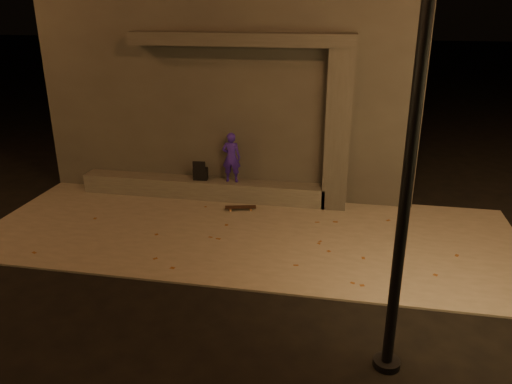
% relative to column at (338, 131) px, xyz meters
% --- Properties ---
extents(ground, '(120.00, 120.00, 0.00)m').
position_rel_column_xyz_m(ground, '(-1.70, -3.75, -1.84)').
color(ground, black).
rests_on(ground, ground).
extents(sidewalk, '(11.00, 4.40, 0.04)m').
position_rel_column_xyz_m(sidewalk, '(-1.70, -1.75, -1.82)').
color(sidewalk, '#68645C').
rests_on(sidewalk, ground).
extents(building, '(9.00, 5.10, 5.22)m').
position_rel_column_xyz_m(building, '(-2.70, 2.74, 0.77)').
color(building, '#3B3836').
rests_on(building, ground).
extents(ledge, '(6.00, 0.55, 0.45)m').
position_rel_column_xyz_m(ledge, '(-3.20, 0.00, -1.58)').
color(ledge, '#4B4944').
rests_on(ledge, sidewalk).
extents(column, '(0.55, 0.55, 3.60)m').
position_rel_column_xyz_m(column, '(0.00, 0.00, 0.00)').
color(column, '#3B3836').
rests_on(column, sidewalk).
extents(canopy, '(5.00, 0.70, 0.28)m').
position_rel_column_xyz_m(canopy, '(-2.20, 0.05, 1.94)').
color(canopy, '#3B3836').
rests_on(canopy, column).
extents(skateboarder, '(0.45, 0.30, 1.21)m').
position_rel_column_xyz_m(skateboarder, '(-2.45, 0.00, -0.75)').
color(skateboarder, '#3019A4').
rests_on(skateboarder, ledge).
extents(backpack, '(0.36, 0.25, 0.48)m').
position_rel_column_xyz_m(backpack, '(-3.23, 0.00, -1.19)').
color(backpack, black).
rests_on(backpack, ledge).
extents(skateboard, '(0.73, 0.35, 0.08)m').
position_rel_column_xyz_m(skateboard, '(-2.09, -0.65, -1.74)').
color(skateboard, black).
rests_on(skateboard, sidewalk).
extents(street_lamp_0, '(0.36, 0.36, 6.92)m').
position_rel_column_xyz_m(street_lamp_0, '(0.95, -5.39, 2.10)').
color(street_lamp_0, black).
rests_on(street_lamp_0, ground).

